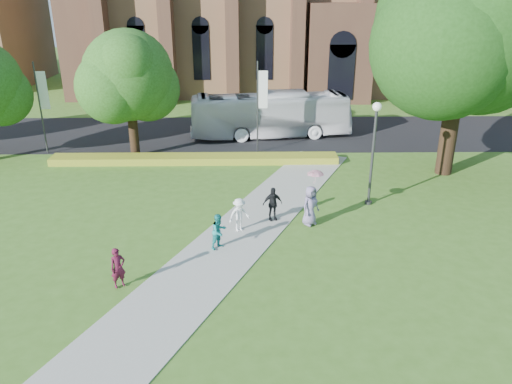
{
  "coord_description": "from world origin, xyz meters",
  "views": [
    {
      "loc": [
        1.35,
        -16.78,
        10.24
      ],
      "look_at": [
        1.72,
        4.28,
        1.6
      ],
      "focal_mm": 35.0,
      "sensor_mm": 36.0,
      "label": 1
    }
  ],
  "objects_px": {
    "large_tree": "(465,26)",
    "tour_coach": "(270,115)",
    "pedestrian_0": "(118,268)",
    "streetlamp": "(374,142)"
  },
  "relations": [
    {
      "from": "large_tree",
      "to": "tour_coach",
      "type": "relative_size",
      "value": 1.13
    },
    {
      "from": "large_tree",
      "to": "pedestrian_0",
      "type": "distance_m",
      "value": 21.67
    },
    {
      "from": "large_tree",
      "to": "tour_coach",
      "type": "xyz_separation_m",
      "value": [
        -9.99,
        8.03,
        -6.72
      ]
    },
    {
      "from": "large_tree",
      "to": "pedestrian_0",
      "type": "bearing_deg",
      "value": -143.86
    },
    {
      "from": "large_tree",
      "to": "tour_coach",
      "type": "distance_m",
      "value": 14.47
    },
    {
      "from": "streetlamp",
      "to": "pedestrian_0",
      "type": "relative_size",
      "value": 3.39
    },
    {
      "from": "streetlamp",
      "to": "tour_coach",
      "type": "distance_m",
      "value": 13.41
    },
    {
      "from": "tour_coach",
      "to": "streetlamp",
      "type": "bearing_deg",
      "value": -167.01
    },
    {
      "from": "streetlamp",
      "to": "tour_coach",
      "type": "relative_size",
      "value": 0.45
    },
    {
      "from": "large_tree",
      "to": "streetlamp",
      "type": "bearing_deg",
      "value": -140.71
    }
  ]
}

